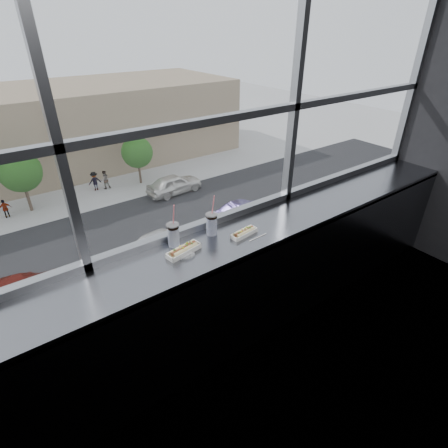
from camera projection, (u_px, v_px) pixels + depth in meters
floor at (320, 441)px, 2.54m from camera, size 6.00×6.00×0.00m
wall_back_lower at (205, 277)px, 3.32m from camera, size 6.00×0.00×6.00m
window_glass at (196, 79)px, 2.45m from camera, size 6.00×0.00×6.00m
window_mullions at (198, 79)px, 2.44m from camera, size 6.00×0.08×2.40m
counter at (221, 244)px, 2.86m from camera, size 6.00×0.55×0.06m
counter_fascia at (239, 309)px, 2.95m from camera, size 6.00×0.04×1.04m
hotdog_tray_left at (184, 250)px, 2.68m from camera, size 0.30×0.14×0.07m
hotdog_tray_right at (244, 232)px, 2.91m from camera, size 0.26×0.11×0.06m
soda_cup_left at (173, 234)px, 2.74m from camera, size 0.10×0.10×0.37m
soda_cup_right at (212, 223)px, 2.89m from camera, size 0.10×0.10×0.36m
loose_straw at (258, 237)px, 2.89m from camera, size 0.19×0.01×0.01m
wrapper at (187, 255)px, 2.65m from camera, size 0.11×0.08×0.03m
plaza_near at (117, 414)px, 14.01m from camera, size 50.00×14.00×0.04m
street_asphalt at (44, 259)px, 23.10m from camera, size 80.00×10.00×0.06m
far_sidewalk at (22, 213)px, 28.70m from camera, size 80.00×6.00×0.04m
car_near_e at (246, 209)px, 26.80m from camera, size 3.13×6.75×2.20m
car_near_c at (20, 288)px, 18.79m from camera, size 3.36×7.13×2.32m
car_far_c at (174, 181)px, 31.44m from camera, size 3.31×7.11×2.32m
car_near_d at (163, 238)px, 23.17m from camera, size 3.59×7.16×2.30m
pedestrian_d at (104, 178)px, 32.34m from camera, size 0.94×0.71×2.13m
pedestrian_b at (5, 207)px, 27.58m from camera, size 0.83×0.62×1.86m
pedestrian_c at (94, 179)px, 32.05m from camera, size 0.95×0.71×2.14m
tree_center at (20, 172)px, 27.36m from camera, size 3.27×3.27×5.10m
tree_right at (137, 152)px, 32.51m from camera, size 2.92×2.92×4.57m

